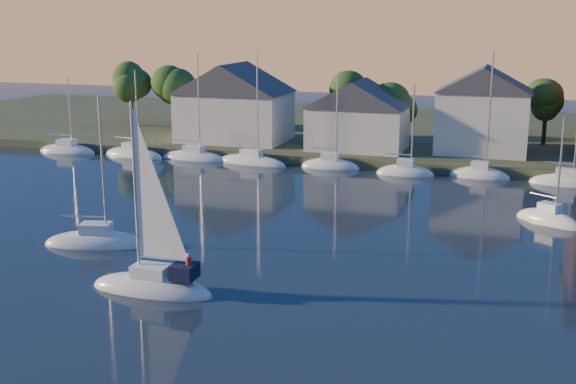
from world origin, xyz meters
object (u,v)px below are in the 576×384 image
at_px(clubhouse_west, 234,101).
at_px(clubhouse_centre, 358,114).
at_px(clubhouse_east, 483,109).
at_px(hero_sailboat, 154,283).
at_px(drifting_sailboat_right, 548,222).
at_px(drifting_sailboat_left, 97,244).

distance_m(clubhouse_west, clubhouse_centre, 16.05).
bearing_deg(clubhouse_east, clubhouse_west, -178.09).
bearing_deg(clubhouse_east, clubhouse_centre, -171.87).
distance_m(hero_sailboat, drifting_sailboat_right, 32.65).
height_order(clubhouse_centre, clubhouse_east, clubhouse_east).
bearing_deg(drifting_sailboat_left, hero_sailboat, -54.00).
distance_m(clubhouse_west, drifting_sailboat_left, 41.14).
bearing_deg(clubhouse_centre, clubhouse_west, 176.42).
bearing_deg(clubhouse_east, drifting_sailboat_right, -74.92).
height_order(clubhouse_east, hero_sailboat, hero_sailboat).
relative_size(clubhouse_west, drifting_sailboat_right, 1.41).
height_order(clubhouse_centre, drifting_sailboat_right, clubhouse_centre).
xyz_separation_m(clubhouse_west, clubhouse_centre, (16.00, -1.00, -0.80)).
relative_size(drifting_sailboat_left, drifting_sailboat_right, 1.23).
bearing_deg(hero_sailboat, drifting_sailboat_right, -135.29).
bearing_deg(drifting_sailboat_left, clubhouse_centre, 60.75).
bearing_deg(drifting_sailboat_right, drifting_sailboat_left, -118.47).
bearing_deg(drifting_sailboat_right, clubhouse_centre, 166.13).
height_order(clubhouse_west, drifting_sailboat_right, clubhouse_west).
distance_m(clubhouse_east, drifting_sailboat_left, 48.48).
height_order(clubhouse_centre, hero_sailboat, hero_sailboat).
bearing_deg(clubhouse_west, hero_sailboat, -73.83).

